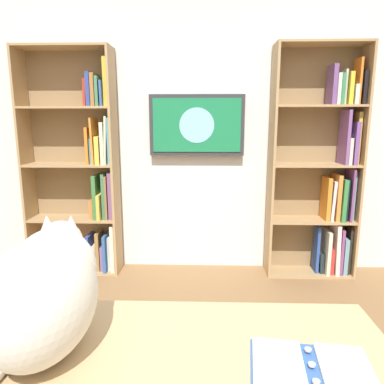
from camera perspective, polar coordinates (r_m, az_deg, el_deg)
wall_back at (r=3.46m, az=0.00°, el=9.74°), size 4.52×0.06×2.70m
bookshelf_left at (r=3.51m, az=20.46°, el=2.83°), size 0.81×0.28×2.10m
bookshelf_right at (r=3.51m, az=-16.77°, el=3.10°), size 0.85×0.28×2.09m
wall_mounted_tv at (r=3.37m, az=0.77°, el=10.58°), size 0.88×0.07×0.56m
cat at (r=1.16m, az=-22.19°, el=-14.04°), size 0.30×0.57×0.38m
open_binder at (r=1.14m, az=18.52°, el=-24.99°), size 0.35×0.26×0.02m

